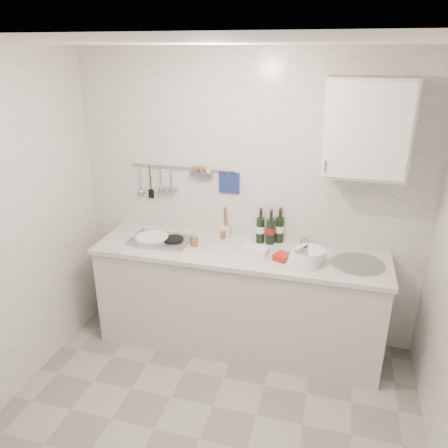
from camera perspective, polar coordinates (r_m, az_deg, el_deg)
name	(u,v)px	position (r m, az deg, el deg)	size (l,w,h in m)	color
floor	(200,439)	(3.32, -3.21, -26.26)	(3.00, 3.00, 0.00)	slate
ceiling	(188,43)	(2.22, -4.67, 22.49)	(3.00, 3.00, 0.00)	silver
back_wall	(247,202)	(3.77, 3.07, 2.93)	(3.00, 0.02, 2.50)	silver
counter	(239,301)	(3.86, 1.95, -10.04)	(2.44, 0.64, 0.96)	beige
wall_rail	(180,178)	(3.85, -5.72, 5.99)	(0.98, 0.09, 0.34)	#93969B
wall_cabinet	(367,128)	(3.36, 18.14, 11.85)	(0.60, 0.38, 0.70)	beige
plate_stack_hob	(151,239)	(3.83, -9.54, -1.97)	(0.31, 0.30, 0.05)	#455C9C
plate_stack_sink	(306,257)	(3.45, 10.67, -4.25)	(0.30, 0.29, 0.12)	white
wine_bottles	(270,226)	(3.74, 6.07, -0.23)	(0.23, 0.13, 0.31)	black
butter_dish	(255,250)	(3.57, 4.12, -3.43)	(0.20, 0.10, 0.06)	white
strawberry_punnet	(283,257)	(3.49, 7.66, -4.29)	(0.12, 0.12, 0.05)	red
utensil_crock	(225,230)	(3.85, 0.16, -0.81)	(0.07, 0.07, 0.29)	white
jar_a	(223,234)	(3.84, -0.12, -1.30)	(0.06, 0.06, 0.08)	brown
jar_b	(304,241)	(3.77, 10.35, -2.26)	(0.06, 0.06, 0.07)	brown
jar_c	(305,246)	(3.67, 10.57, -2.88)	(0.07, 0.07, 0.08)	brown
jar_d	(194,240)	(3.71, -3.91, -2.12)	(0.07, 0.07, 0.10)	brown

